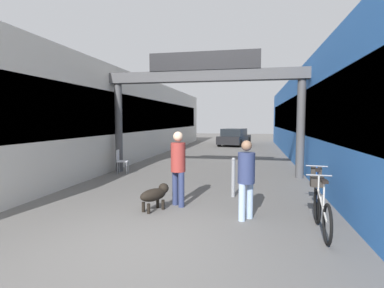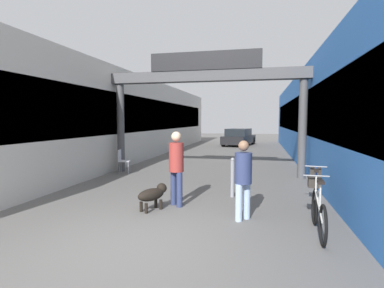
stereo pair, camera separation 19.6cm
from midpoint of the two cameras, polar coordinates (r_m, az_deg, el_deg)
ground_plane at (r=5.14m, az=-11.07°, el=-18.43°), size 80.00×80.00×0.00m
storefront_left at (r=16.85m, az=-12.82°, el=4.69°), size 3.00×26.00×4.13m
storefront_right at (r=15.70m, az=23.55°, el=4.44°), size 3.00×26.00×4.13m
arcade_sign_gateway at (r=10.95m, az=1.80°, el=10.58°), size 7.40×0.47×4.41m
pedestrian_with_dog at (r=6.95m, az=-3.46°, el=-3.73°), size 0.48×0.48×1.74m
pedestrian_companion at (r=6.08m, az=9.38°, el=-5.84°), size 0.48×0.48×1.60m
dog_on_leash at (r=6.79m, az=-7.82°, el=-9.48°), size 0.62×0.79×0.57m
bicycle_silver_nearest at (r=5.94m, az=22.48°, el=-11.05°), size 0.46×1.69×0.98m
bicycle_blue_second at (r=7.13m, az=21.92°, el=-8.45°), size 0.46×1.68×0.98m
bollard_post_metal at (r=7.89m, az=7.15°, el=-6.25°), size 0.10×0.10×1.03m
cafe_chair_aluminium_nearer at (r=11.50m, az=-13.93°, el=-2.85°), size 0.49×0.49×0.89m
parked_car_black at (r=23.79m, az=7.85°, el=1.28°), size 2.52×4.27×1.33m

